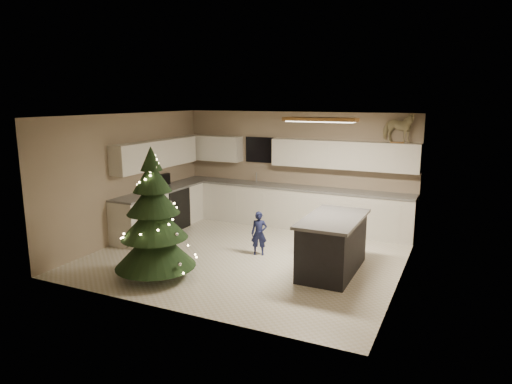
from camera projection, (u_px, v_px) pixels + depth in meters
ground_plane at (248, 255)px, 8.57m from camera, size 5.50×5.50×0.00m
room_shell at (249, 163)px, 8.21m from camera, size 5.52×5.02×2.61m
cabinetry at (244, 195)px, 10.26m from camera, size 5.50×3.20×2.00m
island at (332, 244)px, 7.69m from camera, size 0.90×1.70×0.95m
bar_stool at (307, 232)px, 8.50m from camera, size 0.31×0.31×0.59m
christmas_tree at (154, 225)px, 7.35m from camera, size 1.36×1.31×2.17m
toddler at (259, 233)px, 8.53m from camera, size 0.35×0.29×0.83m
rocking_horse at (398, 128)px, 9.23m from camera, size 0.73×0.45×0.60m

